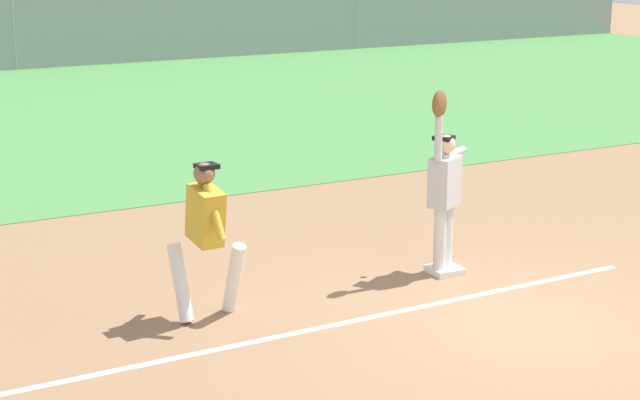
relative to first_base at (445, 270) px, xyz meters
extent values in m
plane|color=#936D4C|center=(-0.28, -1.85, -0.04)|extent=(72.99, 72.99, 0.00)
cube|color=#4C8C47|center=(-0.28, 13.22, -0.04)|extent=(47.05, 16.93, 0.01)
cube|color=white|center=(-4.00, -0.90, -0.04)|extent=(12.00, 0.29, 0.01)
cube|color=white|center=(0.00, 0.00, 0.00)|extent=(0.40, 0.40, 0.08)
cylinder|color=silver|center=(0.07, 0.09, 0.39)|extent=(0.21, 0.21, 0.85)
cylinder|color=silver|center=(-0.10, -0.01, 0.39)|extent=(0.21, 0.21, 0.85)
cube|color=#B7B7B7|center=(-0.01, 0.04, 1.11)|extent=(0.51, 0.45, 0.60)
sphere|color=#DBAD84|center=(-0.01, 0.04, 1.56)|extent=(0.32, 0.32, 0.23)
cube|color=black|center=(-0.03, 0.06, 1.64)|extent=(0.28, 0.29, 0.05)
cylinder|color=#B7B7B7|center=(-0.20, -0.07, 1.72)|extent=(0.12, 0.12, 0.62)
cylinder|color=#B7B7B7|center=(0.17, 0.15, 1.41)|extent=(0.58, 0.39, 0.09)
ellipsoid|color=brown|center=(-0.20, -0.07, 2.08)|extent=(0.31, 0.26, 0.32)
cylinder|color=white|center=(-2.84, -0.08, 0.38)|extent=(0.18, 0.44, 0.85)
cylinder|color=white|center=(-3.41, 0.05, 0.38)|extent=(0.18, 0.44, 0.85)
cube|color=gold|center=(-3.13, -0.01, 1.11)|extent=(0.29, 0.54, 0.66)
sphere|color=#8C6647|center=(-3.13, -0.01, 1.56)|extent=(0.24, 0.24, 0.23)
cube|color=black|center=(-3.10, -0.01, 1.64)|extent=(0.23, 0.21, 0.05)
cylinder|color=gold|center=(-3.14, 0.21, 1.19)|extent=(0.11, 0.41, 0.58)
cylinder|color=gold|center=(-3.11, -0.23, 1.19)|extent=(0.11, 0.41, 0.58)
sphere|color=white|center=(0.06, 0.32, 1.58)|extent=(0.07, 0.07, 0.07)
cube|color=#93999E|center=(-0.28, 21.69, 1.00)|extent=(47.05, 0.06, 2.08)
cylinder|color=gray|center=(-0.28, 21.69, 1.00)|extent=(0.08, 0.08, 2.08)
cylinder|color=gray|center=(11.48, 21.69, 1.00)|extent=(0.08, 0.08, 2.08)
cylinder|color=gray|center=(23.25, 21.69, 1.00)|extent=(0.08, 0.08, 2.08)
cube|color=black|center=(4.50, 24.46, 0.53)|extent=(4.41, 1.91, 0.55)
cube|color=#2D333D|center=(4.50, 24.46, 1.01)|extent=(2.20, 1.75, 0.40)
cylinder|color=black|center=(5.94, 25.41, 0.26)|extent=(0.60, 0.22, 0.60)
cylinder|color=black|center=(5.95, 23.51, 0.26)|extent=(0.60, 0.22, 0.60)
cylinder|color=black|center=(3.04, 25.40, 0.26)|extent=(0.60, 0.22, 0.60)
cylinder|color=black|center=(3.05, 23.50, 0.26)|extent=(0.60, 0.22, 0.60)
camera|label=1|loc=(-7.14, -9.96, 4.05)|focal=58.73mm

